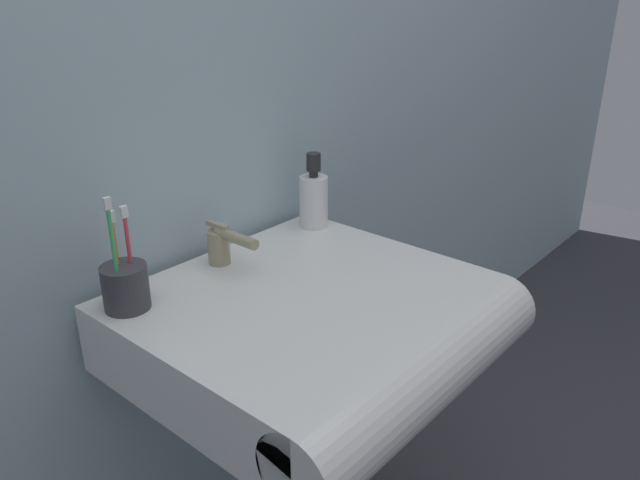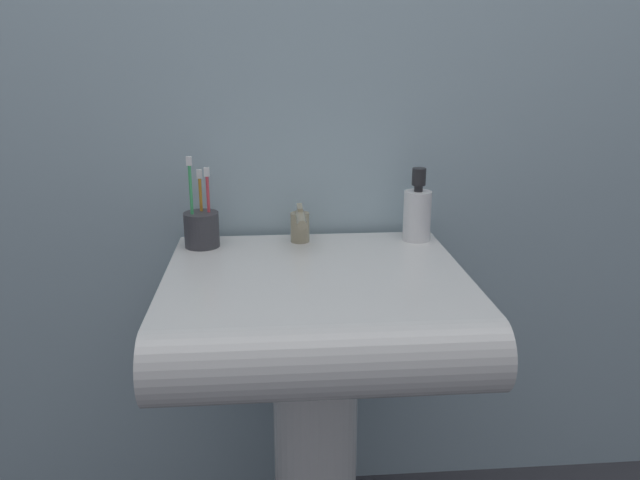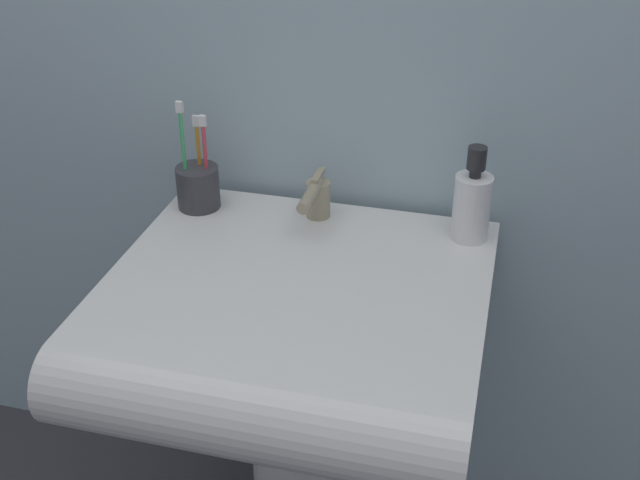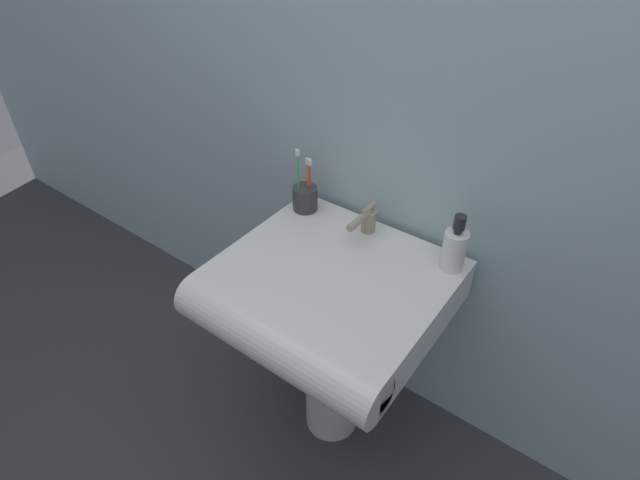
{
  "view_description": "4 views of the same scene",
  "coord_description": "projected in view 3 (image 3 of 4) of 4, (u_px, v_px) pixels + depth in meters",
  "views": [
    {
      "loc": [
        -0.75,
        -0.69,
        1.25
      ],
      "look_at": [
        0.03,
        -0.02,
        0.82
      ],
      "focal_mm": 35.0,
      "sensor_mm": 36.0,
      "label": 1
    },
    {
      "loc": [
        -0.09,
        -1.19,
        1.16
      ],
      "look_at": [
        0.01,
        -0.02,
        0.8
      ],
      "focal_mm": 35.0,
      "sensor_mm": 36.0,
      "label": 2
    },
    {
      "loc": [
        0.3,
        -1.04,
        1.43
      ],
      "look_at": [
        0.04,
        -0.01,
        0.8
      ],
      "focal_mm": 45.0,
      "sensor_mm": 36.0,
      "label": 3
    },
    {
      "loc": [
        0.58,
        -0.86,
        1.63
      ],
      "look_at": [
        -0.04,
        -0.02,
        0.82
      ],
      "focal_mm": 28.0,
      "sensor_mm": 36.0,
      "label": 4
    }
  ],
  "objects": [
    {
      "name": "sink_pedestal",
      "position": [
        302.0,
        465.0,
        1.51
      ],
      "size": [
        0.18,
        0.18,
        0.59
      ],
      "primitive_type": "cylinder",
      "color": "white",
      "rests_on": "ground"
    },
    {
      "name": "faucet",
      "position": [
        316.0,
        197.0,
        1.43
      ],
      "size": [
        0.04,
        0.13,
        0.09
      ],
      "color": "tan",
      "rests_on": "sink_basin"
    },
    {
      "name": "sink_basin",
      "position": [
        291.0,
        327.0,
        1.28
      ],
      "size": [
        0.61,
        0.58,
        0.13
      ],
      "color": "white",
      "rests_on": "sink_pedestal"
    },
    {
      "name": "toothbrush_cup",
      "position": [
        198.0,
        185.0,
        1.48
      ],
      "size": [
        0.08,
        0.08,
        0.21
      ],
      "color": "#38383D",
      "rests_on": "sink_basin"
    },
    {
      "name": "soap_bottle",
      "position": [
        472.0,
        204.0,
        1.37
      ],
      "size": [
        0.06,
        0.06,
        0.17
      ],
      "color": "white",
      "rests_on": "sink_basin"
    }
  ]
}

